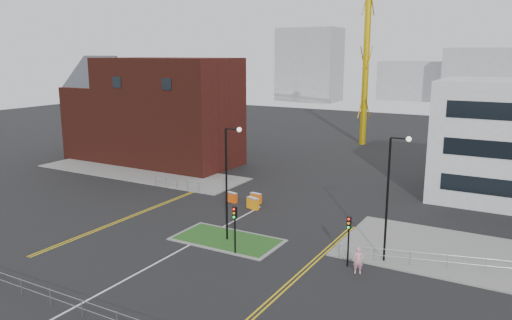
# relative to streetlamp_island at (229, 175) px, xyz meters

# --- Properties ---
(ground) EXTENTS (200.00, 200.00, 0.00)m
(ground) POSITION_rel_streetlamp_island_xyz_m (-2.22, -8.00, -5.41)
(ground) COLOR black
(ground) RESTS_ON ground
(pavement_left) EXTENTS (28.00, 8.00, 0.12)m
(pavement_left) POSITION_rel_streetlamp_island_xyz_m (-22.22, 14.00, -5.35)
(pavement_left) COLOR slate
(pavement_left) RESTS_ON ground
(pavement_right) EXTENTS (24.00, 10.00, 0.12)m
(pavement_right) POSITION_rel_streetlamp_island_xyz_m (19.78, 6.00, -5.35)
(pavement_right) COLOR slate
(pavement_right) RESTS_ON ground
(island_kerb) EXTENTS (8.60, 4.60, 0.08)m
(island_kerb) POSITION_rel_streetlamp_island_xyz_m (-0.22, 0.00, -5.37)
(island_kerb) COLOR slate
(island_kerb) RESTS_ON ground
(grass_island) EXTENTS (8.00, 4.00, 0.12)m
(grass_island) POSITION_rel_streetlamp_island_xyz_m (-0.22, 0.00, -5.35)
(grass_island) COLOR #20501A
(grass_island) RESTS_ON ground
(brick_building) EXTENTS (24.20, 10.07, 14.24)m
(brick_building) POSITION_rel_streetlamp_island_xyz_m (-25.19, 20.00, 1.44)
(brick_building) COLOR #471911
(brick_building) RESTS_ON ground
(streetlamp_island) EXTENTS (1.46, 0.36, 9.18)m
(streetlamp_island) POSITION_rel_streetlamp_island_xyz_m (0.00, 0.00, 0.00)
(streetlamp_island) COLOR black
(streetlamp_island) RESTS_ON ground
(streetlamp_right_near) EXTENTS (1.46, 0.36, 9.18)m
(streetlamp_right_near) POSITION_rel_streetlamp_island_xyz_m (12.00, 2.00, 0.00)
(streetlamp_right_near) COLOR black
(streetlamp_right_near) RESTS_ON ground
(traffic_light_island) EXTENTS (0.28, 0.33, 3.65)m
(traffic_light_island) POSITION_rel_streetlamp_island_xyz_m (1.78, -2.02, -2.85)
(traffic_light_island) COLOR black
(traffic_light_island) RESTS_ON ground
(traffic_light_right) EXTENTS (0.28, 0.33, 3.65)m
(traffic_light_right) POSITION_rel_streetlamp_island_xyz_m (9.78, -0.02, -2.85)
(traffic_light_right) COLOR black
(traffic_light_right) RESTS_ON ground
(railing_front) EXTENTS (24.05, 0.05, 1.10)m
(railing_front) POSITION_rel_streetlamp_island_xyz_m (-2.22, -14.00, -4.63)
(railing_front) COLOR gray
(railing_front) RESTS_ON ground
(railing_left) EXTENTS (6.05, 0.05, 1.10)m
(railing_left) POSITION_rel_streetlamp_island_xyz_m (-13.22, 10.00, -4.67)
(railing_left) COLOR gray
(railing_left) RESTS_ON ground
(railing_right) EXTENTS (19.05, 5.05, 1.10)m
(railing_right) POSITION_rel_streetlamp_island_xyz_m (18.28, 3.50, -4.63)
(railing_right) COLOR gray
(railing_right) RESTS_ON ground
(centre_line) EXTENTS (0.15, 30.00, 0.01)m
(centre_line) POSITION_rel_streetlamp_island_xyz_m (-2.22, -6.00, -5.41)
(centre_line) COLOR silver
(centre_line) RESTS_ON ground
(yellow_left_a) EXTENTS (0.12, 24.00, 0.01)m
(yellow_left_a) POSITION_rel_streetlamp_island_xyz_m (-11.22, 2.00, -5.41)
(yellow_left_a) COLOR gold
(yellow_left_a) RESTS_ON ground
(yellow_left_b) EXTENTS (0.12, 24.00, 0.01)m
(yellow_left_b) POSITION_rel_streetlamp_island_xyz_m (-10.92, 2.00, -5.41)
(yellow_left_b) COLOR gold
(yellow_left_b) RESTS_ON ground
(yellow_right_a) EXTENTS (0.12, 20.00, 0.01)m
(yellow_right_a) POSITION_rel_streetlamp_island_xyz_m (7.28, -2.00, -5.41)
(yellow_right_a) COLOR gold
(yellow_right_a) RESTS_ON ground
(yellow_right_b) EXTENTS (0.12, 20.00, 0.01)m
(yellow_right_b) POSITION_rel_streetlamp_island_xyz_m (7.58, -2.00, -5.41)
(yellow_right_b) COLOR gold
(yellow_right_b) RESTS_ON ground
(skyline_a) EXTENTS (18.00, 12.00, 22.00)m
(skyline_a) POSITION_rel_streetlamp_island_xyz_m (-42.22, 112.00, 5.59)
(skyline_a) COLOR gray
(skyline_a) RESTS_ON ground
(skyline_b) EXTENTS (24.00, 12.00, 16.00)m
(skyline_b) POSITION_rel_streetlamp_island_xyz_m (7.78, 122.00, 2.59)
(skyline_b) COLOR gray
(skyline_b) RESTS_ON ground
(skyline_d) EXTENTS (30.00, 12.00, 12.00)m
(skyline_d) POSITION_rel_streetlamp_island_xyz_m (-10.22, 132.00, 0.59)
(skyline_d) COLOR gray
(skyline_d) RESTS_ON ground
(pedestrian) EXTENTS (0.79, 0.66, 1.84)m
(pedestrian) POSITION_rel_streetlamp_island_xyz_m (10.77, -0.72, -4.49)
(pedestrian) COLOR pink
(pedestrian) RESTS_ON ground
(barrier_left) EXTENTS (1.24, 0.57, 1.01)m
(barrier_left) POSITION_rel_streetlamp_island_xyz_m (-3.22, 9.93, -4.87)
(barrier_left) COLOR #F2600D
(barrier_left) RESTS_ON ground
(barrier_mid) EXTENTS (1.26, 0.66, 1.01)m
(barrier_mid) POSITION_rel_streetlamp_island_xyz_m (-5.43, 8.96, -4.86)
(barrier_mid) COLOR #DB4A0C
(barrier_mid) RESTS_ON ground
(barrier_right) EXTENTS (1.40, 0.84, 1.12)m
(barrier_right) POSITION_rel_streetlamp_island_xyz_m (-2.54, 8.12, -4.81)
(barrier_right) COLOR orange
(barrier_right) RESTS_ON ground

